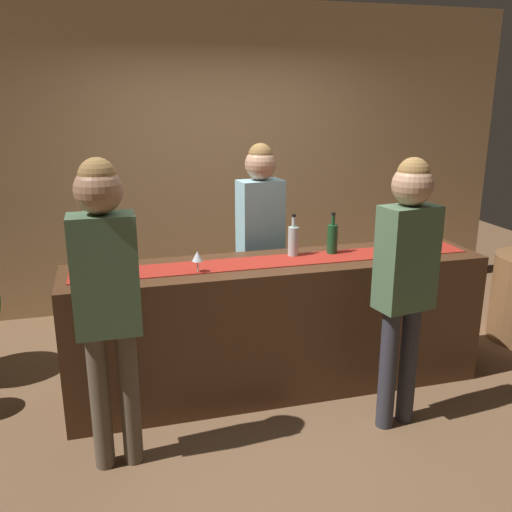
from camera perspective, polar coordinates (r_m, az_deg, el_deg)
The scene contains 13 objects.
ground_plane at distance 4.15m, azimuth 2.22°, elevation -13.22°, with size 10.00×10.00×0.00m, color brown.
back_wall at distance 5.48m, azimuth -3.69°, elevation 10.05°, with size 6.00×0.12×2.90m, color tan.
bar_counter at distance 3.93m, azimuth 2.29°, elevation -7.19°, with size 2.90×0.60×0.95m, color #472B19.
counter_runner_cloth at distance 3.77m, azimuth 2.37°, elevation -0.50°, with size 2.75×0.28×0.01m, color maroon.
wine_bottle_amber at distance 4.18m, azimuth 14.77°, elevation 2.22°, with size 0.07×0.07×0.30m.
wine_bottle_green at distance 3.96m, azimuth 7.90°, elevation 1.82°, with size 0.07×0.07×0.30m.
wine_bottle_clear at distance 3.87m, azimuth 3.87°, elevation 1.60°, with size 0.07×0.07×0.30m.
wine_glass_near_customer at distance 3.51m, azimuth -6.08°, elevation -0.10°, with size 0.07×0.07×0.14m.
wine_glass_mid_counter at distance 4.03m, azimuth 13.07°, elevation 1.71°, with size 0.07×0.07×0.14m.
wine_glass_far_end at distance 3.49m, azimuth -15.12°, elevation -0.68°, with size 0.07×0.07×0.14m.
bartender at distance 4.29m, azimuth 0.45°, elevation 2.95°, with size 0.36×0.24×1.70m.
customer_sipping at distance 3.41m, azimuth 15.25°, elevation -1.10°, with size 0.37×0.26×1.71m.
customer_browsing at distance 2.99m, azimuth -15.26°, elevation -2.84°, with size 0.34×0.25×1.75m.
Camera 1 is at (-1.11, -3.44, 2.04)m, focal length 38.69 mm.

